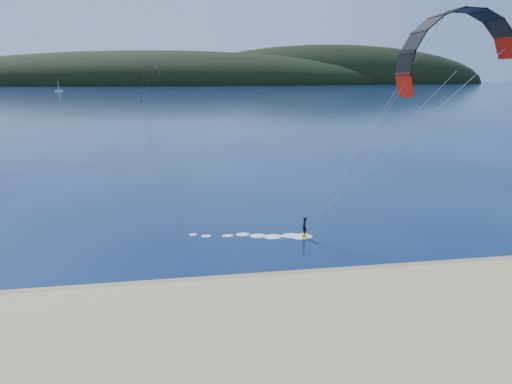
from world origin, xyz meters
TOP-DOWN VIEW (x-y plane):
  - ground at (0.00, 0.00)m, footprint 1800.00×1800.00m
  - wet_sand at (0.00, 4.50)m, footprint 220.00×2.50m
  - headland at (0.63, 745.28)m, footprint 1200.00×310.00m
  - kitesurfer_near at (16.37, 6.05)m, footprint 23.64×9.46m
  - kitesurfer_far at (-21.77, 198.96)m, footprint 10.90×5.81m
  - sailboat at (-126.01, 398.94)m, footprint 7.18×4.51m

SIDE VIEW (x-z plane):
  - ground at x=0.00m, z-range 0.00..0.00m
  - headland at x=0.63m, z-range -70.00..70.00m
  - wet_sand at x=0.00m, z-range 0.00..0.10m
  - sailboat at x=-126.01m, z-range -4.28..5.76m
  - kitesurfer_near at x=16.37m, z-range 4.77..22.79m
  - kitesurfer_far at x=-21.77m, z-range 6.43..23.75m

